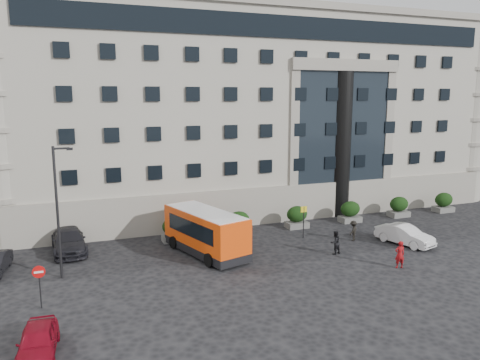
% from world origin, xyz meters
% --- Properties ---
extents(ground, '(120.00, 120.00, 0.00)m').
position_xyz_m(ground, '(0.00, 0.00, 0.00)').
color(ground, black).
rests_on(ground, ground).
extents(civic_building, '(44.00, 24.00, 18.00)m').
position_xyz_m(civic_building, '(6.00, 22.00, 9.00)').
color(civic_building, '#A39E90').
rests_on(civic_building, ground).
extents(entrance_column, '(1.80, 1.80, 13.00)m').
position_xyz_m(entrance_column, '(12.00, 10.30, 6.50)').
color(entrance_column, black).
rests_on(entrance_column, ground).
extents(hedge_a, '(1.80, 1.26, 1.84)m').
position_xyz_m(hedge_a, '(-4.00, 7.80, 0.93)').
color(hedge_a, '#5E5E5B').
rests_on(hedge_a, ground).
extents(hedge_b, '(1.80, 1.26, 1.84)m').
position_xyz_m(hedge_b, '(1.20, 7.80, 0.93)').
color(hedge_b, '#5E5E5B').
rests_on(hedge_b, ground).
extents(hedge_c, '(1.80, 1.26, 1.84)m').
position_xyz_m(hedge_c, '(6.40, 7.80, 0.93)').
color(hedge_c, '#5E5E5B').
rests_on(hedge_c, ground).
extents(hedge_d, '(1.80, 1.26, 1.84)m').
position_xyz_m(hedge_d, '(11.60, 7.80, 0.93)').
color(hedge_d, '#5E5E5B').
rests_on(hedge_d, ground).
extents(hedge_e, '(1.80, 1.26, 1.84)m').
position_xyz_m(hedge_e, '(16.80, 7.80, 0.93)').
color(hedge_e, '#5E5E5B').
rests_on(hedge_e, ground).
extents(hedge_f, '(1.80, 1.26, 1.84)m').
position_xyz_m(hedge_f, '(22.00, 7.80, 0.93)').
color(hedge_f, '#5E5E5B').
rests_on(hedge_f, ground).
extents(street_lamp, '(1.16, 0.18, 8.00)m').
position_xyz_m(street_lamp, '(-11.94, 3.00, 4.37)').
color(street_lamp, '#262628').
rests_on(street_lamp, ground).
extents(bus_stop_sign, '(0.50, 0.08, 2.52)m').
position_xyz_m(bus_stop_sign, '(5.50, 5.00, 1.73)').
color(bus_stop_sign, '#262628').
rests_on(bus_stop_sign, ground).
extents(no_entry_sign, '(0.64, 0.16, 2.32)m').
position_xyz_m(no_entry_sign, '(-13.00, -1.04, 1.65)').
color(no_entry_sign, '#262628').
rests_on(no_entry_sign, ground).
extents(minibus, '(4.47, 7.70, 3.04)m').
position_xyz_m(minibus, '(-2.58, 4.21, 1.68)').
color(minibus, '#EA440B').
rests_on(minibus, ground).
extents(red_truck, '(2.71, 5.29, 2.77)m').
position_xyz_m(red_truck, '(-12.58, 15.48, 1.42)').
color(red_truck, maroon).
rests_on(red_truck, ground).
extents(parked_car_a, '(1.80, 3.92, 1.30)m').
position_xyz_m(parked_car_a, '(-12.94, -5.84, 0.65)').
color(parked_car_a, maroon).
rests_on(parked_car_a, ground).
extents(parked_car_c, '(2.48, 5.53, 1.58)m').
position_xyz_m(parked_car_c, '(-11.50, 8.06, 0.79)').
color(parked_car_c, black).
rests_on(parked_car_c, ground).
extents(parked_car_d, '(2.10, 4.44, 1.22)m').
position_xyz_m(parked_car_d, '(-15.17, 13.32, 0.61)').
color(parked_car_d, black).
rests_on(parked_car_d, ground).
extents(white_taxi, '(2.71, 4.62, 1.44)m').
position_xyz_m(white_taxi, '(11.79, 1.00, 0.72)').
color(white_taxi, silver).
rests_on(white_taxi, ground).
extents(pedestrian_a, '(0.73, 0.56, 1.78)m').
position_xyz_m(pedestrian_a, '(8.20, -2.82, 0.89)').
color(pedestrian_a, maroon).
rests_on(pedestrian_a, ground).
extents(pedestrian_b, '(0.93, 0.80, 1.67)m').
position_xyz_m(pedestrian_b, '(5.79, 0.94, 0.84)').
color(pedestrian_b, black).
rests_on(pedestrian_b, ground).
extents(pedestrian_c, '(1.16, 1.04, 1.56)m').
position_xyz_m(pedestrian_c, '(8.74, 3.10, 0.78)').
color(pedestrian_c, black).
rests_on(pedestrian_c, ground).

